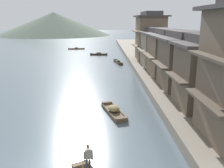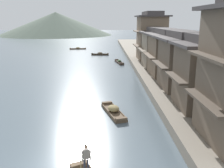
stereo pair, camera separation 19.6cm
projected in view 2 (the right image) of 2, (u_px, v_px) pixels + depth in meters
name	position (u px, v px, depth m)	size (l,w,h in m)	color
riverbank_right	(184.00, 66.00, 43.14)	(18.00, 110.00, 0.83)	gray
boatman_person	(86.00, 155.00, 12.42)	(0.54, 0.34, 3.04)	black
boat_moored_nearest	(114.00, 111.00, 22.07)	(2.24, 4.65, 0.74)	brown
boat_moored_second	(78.00, 49.00, 70.68)	(4.70, 1.35, 0.63)	brown
boat_moored_third	(119.00, 62.00, 48.09)	(1.64, 4.86, 0.64)	#423328
boat_moored_far	(100.00, 54.00, 58.89)	(4.11, 1.14, 0.73)	#33281E
house_waterfront_second	(209.00, 73.00, 20.54)	(6.03, 5.44, 6.14)	brown
house_waterfront_tall	(183.00, 61.00, 26.66)	(5.60, 6.40, 6.14)	brown
house_waterfront_narrow	(167.00, 53.00, 33.36)	(5.48, 7.05, 6.14)	#75604C
house_waterfront_far	(157.00, 47.00, 39.75)	(5.35, 6.74, 6.14)	gray
house_waterfront_end	(151.00, 36.00, 46.39)	(5.99, 7.04, 8.74)	#75604C
hill_far_west	(56.00, 24.00, 137.58)	(61.84, 61.84, 12.37)	#5B6B5B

